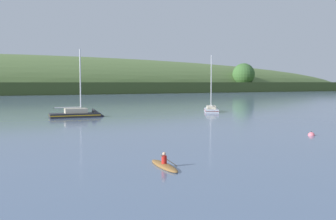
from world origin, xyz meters
TOP-DOWN VIEW (x-y plane):
  - far_shoreline_hill at (-10.79, 204.23)m, footprint 571.46×110.56m
  - sailboat_near_mooring at (-5.65, 59.58)m, footprint 7.98×2.68m
  - sailboat_midwater_white at (17.14, 61.81)m, footprint 4.88×7.07m
  - canoe_with_paddler at (-7.43, 23.82)m, footprint 1.36×3.79m
  - mooring_buoy_midchannel at (10.93, 31.18)m, footprint 0.65×0.65m

SIDE VIEW (x-z plane):
  - mooring_buoy_midchannel at x=10.93m, z-range -0.36..0.36m
  - canoe_with_paddler at x=-7.43m, z-range -0.41..0.61m
  - sailboat_midwater_white at x=17.14m, z-range -5.22..5.55m
  - sailboat_near_mooring at x=-5.65m, z-range -5.32..5.72m
  - far_shoreline_hill at x=-10.79m, z-range -18.11..18.78m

